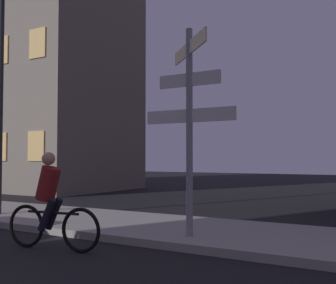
% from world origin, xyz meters
% --- Properties ---
extents(sidewalk_kerb, '(40.00, 2.89, 0.14)m').
position_xyz_m(sidewalk_kerb, '(0.00, 7.12, 0.07)').
color(sidewalk_kerb, '#9E9991').
rests_on(sidewalk_kerb, ground_plane).
extents(signpost, '(1.77, 1.28, 3.70)m').
position_xyz_m(signpost, '(1.01, 6.34, 2.34)').
color(signpost, gray).
rests_on(signpost, sidewalk_kerb).
extents(street_lamp, '(1.42, 0.28, 5.58)m').
position_xyz_m(street_lamp, '(-4.19, 6.49, 3.45)').
color(street_lamp, '#2D2D30').
rests_on(street_lamp, sidewalk_kerb).
extents(cyclist, '(1.81, 0.38, 1.61)m').
position_xyz_m(cyclist, '(-0.76, 4.75, 0.75)').
color(cyclist, black).
rests_on(cyclist, ground_plane).
extents(building_left_block, '(11.16, 6.23, 15.43)m').
position_xyz_m(building_left_block, '(-12.86, 14.37, 7.72)').
color(building_left_block, slate).
rests_on(building_left_block, ground_plane).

